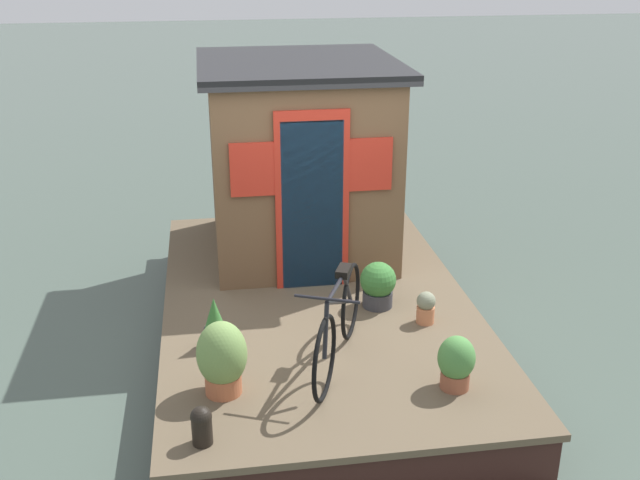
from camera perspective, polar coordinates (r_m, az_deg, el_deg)
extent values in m
plane|color=#47564C|center=(7.56, -0.23, -7.54)|extent=(60.00, 60.00, 0.00)
cube|color=brown|center=(7.36, -0.24, -4.68)|extent=(4.81, 2.95, 0.06)
cube|color=#381E19|center=(7.46, -0.24, -6.23)|extent=(4.71, 2.89, 0.39)
cube|color=brown|center=(8.18, -1.62, 5.90)|extent=(1.98, 1.86, 2.00)
cube|color=#28282B|center=(7.95, -1.70, 13.17)|extent=(2.18, 2.06, 0.10)
cube|color=#19334C|center=(7.28, -0.60, 2.56)|extent=(0.04, 0.60, 1.70)
cube|color=red|center=(7.26, -0.59, 2.92)|extent=(0.03, 0.72, 1.80)
cube|color=red|center=(7.25, 3.79, 5.76)|extent=(0.03, 0.44, 0.52)
cube|color=red|center=(7.10, -5.10, 5.35)|extent=(0.03, 0.44, 0.52)
torus|color=black|center=(5.72, 0.34, -8.99)|extent=(0.64, 0.29, 0.68)
torus|color=black|center=(6.56, 2.35, -4.66)|extent=(0.64, 0.29, 0.68)
cylinder|color=black|center=(6.07, 1.52, -4.72)|extent=(0.86, 0.39, 0.46)
cylinder|color=black|center=(5.84, 1.20, -3.65)|extent=(0.56, 0.26, 0.06)
cylinder|color=black|center=(6.33, 2.09, -3.68)|extent=(0.33, 0.16, 0.42)
cylinder|color=black|center=(5.65, 0.44, -6.91)|extent=(0.12, 0.08, 0.44)
cube|color=black|center=(6.09, 1.81, -2.36)|extent=(0.22, 0.17, 0.06)
cylinder|color=black|center=(5.56, 0.54, -4.51)|extent=(0.21, 0.47, 0.02)
cylinder|color=#C6754C|center=(6.95, 8.01, -5.64)|extent=(0.17, 0.17, 0.16)
sphere|color=gray|center=(6.88, 8.08, -4.61)|extent=(0.17, 0.17, 0.17)
cylinder|color=#935138|center=(6.06, 10.21, -10.40)|extent=(0.23, 0.23, 0.14)
ellipsoid|color=#4C8942|center=(5.96, 10.34, -8.81)|extent=(0.29, 0.29, 0.36)
cylinder|color=#38383D|center=(7.19, 4.40, -4.46)|extent=(0.29, 0.29, 0.16)
sphere|color=#387533|center=(7.11, 4.44, -3.03)|extent=(0.34, 0.34, 0.34)
cylinder|color=#38383D|center=(6.56, -7.95, -7.33)|extent=(0.19, 0.19, 0.18)
cone|color=#387533|center=(6.45, -8.06, -5.53)|extent=(0.17, 0.17, 0.28)
cylinder|color=#B2603D|center=(5.95, -7.35, -10.76)|extent=(0.28, 0.28, 0.16)
ellipsoid|color=#70934C|center=(5.81, -7.48, -8.57)|extent=(0.39, 0.39, 0.53)
cylinder|color=black|center=(5.44, -8.96, -14.09)|extent=(0.15, 0.15, 0.22)
sphere|color=black|center=(5.37, -9.03, -13.14)|extent=(0.15, 0.15, 0.15)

